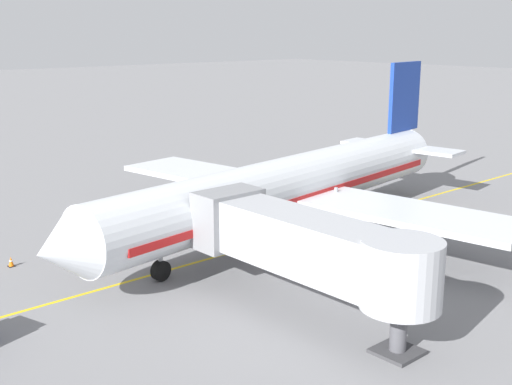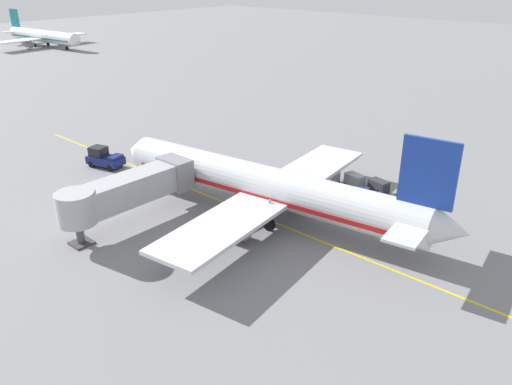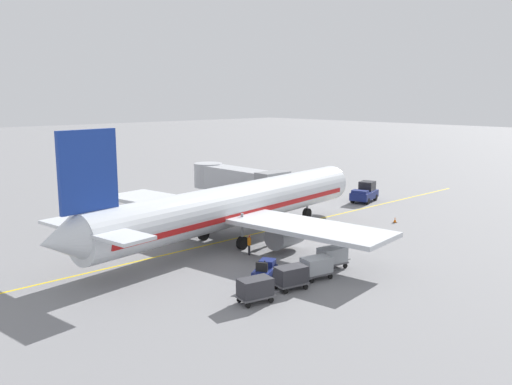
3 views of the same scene
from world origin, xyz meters
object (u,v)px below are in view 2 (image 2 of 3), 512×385
baggage_cart_tail_end (409,194)px  ground_crew_wing_walker (281,194)px  baggage_tug_lead (369,195)px  baggage_cart_third_in_train (379,186)px  jet_bridge (127,190)px  distant_taxiing_airliner (43,36)px  ground_crew_loader (310,200)px  pushback_tractor (104,158)px  safety_cone_nose_left (198,159)px  baggage_cart_front (330,175)px  parked_airliner (267,186)px  baggage_cart_second_in_train (355,180)px

baggage_cart_tail_end → ground_crew_wing_walker: bearing=132.0°
baggage_tug_lead → baggage_cart_third_in_train: (2.29, 0.21, 0.24)m
jet_bridge → distant_taxiing_airliner: (50.94, 114.53, -0.43)m
jet_bridge → ground_crew_loader: jet_bridge is taller
pushback_tractor → safety_cone_nose_left: bearing=-38.4°
baggage_tug_lead → baggage_cart_third_in_train: baggage_tug_lead is taller
pushback_tractor → baggage_cart_front: size_ratio=1.62×
parked_airliner → baggage_cart_tail_end: (12.08, -8.79, -2.24)m
parked_airliner → ground_crew_wing_walker: (3.27, 1.01, -2.23)m
ground_crew_loader → baggage_cart_second_in_train: bearing=-3.5°
safety_cone_nose_left → distant_taxiing_airliner: bearing=71.7°
jet_bridge → pushback_tractor: bearing=65.2°
baggage_cart_tail_end → safety_cone_nose_left: size_ratio=5.05×
jet_bridge → baggage_cart_front: (20.75, -8.53, -2.51)m
ground_crew_loader → safety_cone_nose_left: 18.72m
baggage_cart_second_in_train → baggage_cart_tail_end: 6.24m
baggage_cart_front → jet_bridge: bearing=157.7°
jet_bridge → baggage_cart_tail_end: size_ratio=4.59×
baggage_cart_front → safety_cone_nose_left: (-5.03, 16.34, -0.66)m
parked_airliner → ground_crew_loader: bearing=-26.8°
safety_cone_nose_left → baggage_cart_tail_end: bearing=-76.3°
parked_airliner → baggage_cart_third_in_train: size_ratio=12.53×
baggage_tug_lead → safety_cone_nose_left: baggage_tug_lead is taller
baggage_tug_lead → baggage_cart_second_in_train: 3.71m
ground_crew_loader → safety_cone_nose_left: (1.75, 18.62, -0.66)m
baggage_cart_second_in_train → ground_crew_wing_walker: (-8.48, 3.57, 0.00)m
jet_bridge → baggage_tug_lead: size_ratio=4.94×
baggage_cart_third_in_train → ground_crew_loader: 8.49m
distant_taxiing_airliner → baggage_cart_front: bearing=-103.8°
baggage_cart_third_in_train → safety_cone_nose_left: (-6.06, 21.94, -0.66)m
baggage_tug_lead → jet_bridge: bearing=143.6°
baggage_cart_front → baggage_cart_third_in_train: 5.69m
parked_airliner → baggage_cart_third_in_train: bearing=-24.3°
baggage_tug_lead → ground_crew_wing_walker: ground_crew_wing_walker is taller
baggage_tug_lead → parked_airliner: bearing=149.8°
baggage_cart_second_in_train → safety_cone_nose_left: baggage_cart_second_in_train is taller
baggage_cart_second_in_train → safety_cone_nose_left: 19.97m
baggage_cart_front → baggage_cart_second_in_train: same height
jet_bridge → baggage_cart_third_in_train: bearing=-33.0°
ground_crew_loader → distant_taxiing_airliner: distant_taxiing_airliner is taller
parked_airliner → baggage_tug_lead: 11.46m
baggage_cart_third_in_train → ground_crew_wing_walker: bearing=143.6°
safety_cone_nose_left → ground_crew_loader: bearing=-95.4°
baggage_tug_lead → baggage_cart_front: size_ratio=0.93×
baggage_cart_tail_end → ground_crew_wing_walker: 13.18m
baggage_tug_lead → safety_cone_nose_left: bearing=99.7°
safety_cone_nose_left → baggage_tug_lead: bearing=-80.3°
ground_crew_loader → parked_airliner: bearing=153.2°
jet_bridge → baggage_cart_tail_end: 28.14m
parked_airliner → baggage_cart_third_in_train: 13.32m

